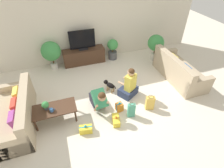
{
  "coord_description": "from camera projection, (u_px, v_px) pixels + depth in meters",
  "views": [
    {
      "loc": [
        -1.13,
        -3.39,
        3.52
      ],
      "look_at": [
        0.09,
        0.24,
        0.45
      ],
      "focal_mm": 28.0,
      "sensor_mm": 36.0,
      "label": 1
    }
  ],
  "objects": [
    {
      "name": "ground_plane",
      "position": [
        112.0,
        102.0,
        4.99
      ],
      "size": [
        16.0,
        16.0,
        0.0
      ],
      "primitive_type": "plane",
      "color": "beige"
    },
    {
      "name": "wall_back",
      "position": [
        88.0,
        25.0,
        6.12
      ],
      "size": [
        8.4,
        0.06,
        2.6
      ],
      "color": "beige",
      "rests_on": "ground_plane"
    },
    {
      "name": "sofa_left",
      "position": [
        17.0,
        115.0,
        4.23
      ],
      "size": [
        0.85,
        1.96,
        0.82
      ],
      "rotation": [
        0.0,
        0.0,
        -1.57
      ],
      "color": "tan",
      "rests_on": "ground_plane"
    },
    {
      "name": "sofa_right",
      "position": [
        178.0,
        71.0,
        5.69
      ],
      "size": [
        0.85,
        1.96,
        0.82
      ],
      "rotation": [
        0.0,
        0.0,
        1.57
      ],
      "color": "tan",
      "rests_on": "ground_plane"
    },
    {
      "name": "coffee_table",
      "position": [
        54.0,
        110.0,
        4.26
      ],
      "size": [
        1.06,
        0.53,
        0.41
      ],
      "color": "#472D1E",
      "rests_on": "ground_plane"
    },
    {
      "name": "tv_console",
      "position": [
        84.0,
        56.0,
        6.47
      ],
      "size": [
        1.51,
        0.44,
        0.56
      ],
      "color": "#472D1E",
      "rests_on": "ground_plane"
    },
    {
      "name": "tv",
      "position": [
        82.0,
        41.0,
        6.1
      ],
      "size": [
        0.91,
        0.2,
        0.72
      ],
      "color": "black",
      "rests_on": "tv_console"
    },
    {
      "name": "potted_plant_corner_right",
      "position": [
        156.0,
        44.0,
        6.41
      ],
      "size": [
        0.59,
        0.59,
        1.0
      ],
      "color": "beige",
      "rests_on": "ground_plane"
    },
    {
      "name": "potted_plant_back_left",
      "position": [
        51.0,
        52.0,
        5.92
      ],
      "size": [
        0.66,
        0.66,
        1.02
      ],
      "color": "beige",
      "rests_on": "ground_plane"
    },
    {
      "name": "potted_plant_back_right",
      "position": [
        113.0,
        48.0,
        6.6
      ],
      "size": [
        0.41,
        0.41,
        0.8
      ],
      "color": "#4C4C51",
      "rests_on": "ground_plane"
    },
    {
      "name": "person_kneeling",
      "position": [
        99.0,
        99.0,
        4.57
      ],
      "size": [
        0.38,
        0.81,
        0.79
      ],
      "rotation": [
        0.0,
        0.0,
        0.09
      ],
      "color": "#23232D",
      "rests_on": "ground_plane"
    },
    {
      "name": "person_sitting",
      "position": [
        129.0,
        86.0,
        5.02
      ],
      "size": [
        0.65,
        0.62,
        0.94
      ],
      "rotation": [
        0.0,
        0.0,
        3.68
      ],
      "color": "#283351",
      "rests_on": "ground_plane"
    },
    {
      "name": "dog",
      "position": [
        109.0,
        85.0,
        5.24
      ],
      "size": [
        0.3,
        0.42,
        0.33
      ],
      "rotation": [
        0.0,
        0.0,
        3.69
      ],
      "color": "black",
      "rests_on": "ground_plane"
    },
    {
      "name": "gift_box_a",
      "position": [
        86.0,
        129.0,
        4.15
      ],
      "size": [
        0.33,
        0.22,
        0.22
      ],
      "rotation": [
        0.0,
        0.0,
        -0.17
      ],
      "color": "yellow",
      "rests_on": "ground_plane"
    },
    {
      "name": "gift_box_b",
      "position": [
        116.0,
        120.0,
        4.37
      ],
      "size": [
        0.24,
        0.37,
        0.22
      ],
      "rotation": [
        0.0,
        0.0,
        -0.22
      ],
      "color": "yellow",
      "rests_on": "ground_plane"
    },
    {
      "name": "gift_box_c",
      "position": [
        119.0,
        107.0,
        4.67
      ],
      "size": [
        0.19,
        0.19,
        0.29
      ],
      "rotation": [
        0.0,
        0.0,
        0.17
      ],
      "color": "orange",
      "rests_on": "ground_plane"
    },
    {
      "name": "gift_bag_a",
      "position": [
        131.0,
        110.0,
        4.46
      ],
      "size": [
        0.2,
        0.14,
        0.44
      ],
      "rotation": [
        0.0,
        0.0,
        -0.17
      ],
      "color": "#4CA384",
      "rests_on": "ground_plane"
    },
    {
      "name": "gift_bag_b",
      "position": [
        150.0,
        103.0,
        4.67
      ],
      "size": [
        0.25,
        0.18,
        0.43
      ],
      "rotation": [
        0.0,
        0.0,
        -0.28
      ],
      "color": "#E5B74C",
      "rests_on": "ground_plane"
    },
    {
      "name": "mug",
      "position": [
        52.0,
        110.0,
        4.13
      ],
      "size": [
        0.12,
        0.08,
        0.09
      ],
      "color": "#386BAD",
      "rests_on": "coffee_table"
    },
    {
      "name": "tabletop_plant",
      "position": [
        45.0,
        105.0,
        4.15
      ],
      "size": [
        0.17,
        0.17,
        0.22
      ],
      "color": "#4C4C51",
      "rests_on": "coffee_table"
    }
  ]
}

